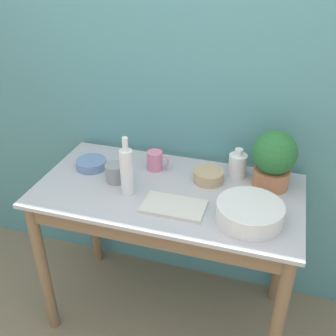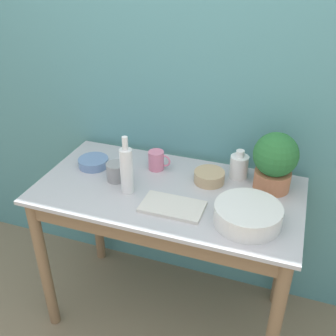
# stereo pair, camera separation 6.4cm
# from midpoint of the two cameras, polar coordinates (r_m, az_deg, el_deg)

# --- Properties ---
(wall_back) EXTENTS (6.00, 0.05, 2.40)m
(wall_back) POSITION_cam_midpoint_polar(r_m,az_deg,el_deg) (2.13, 2.28, 9.93)
(wall_back) COLOR teal
(wall_back) RESTS_ON ground_plane
(counter_table) EXTENTS (1.30, 0.68, 0.88)m
(counter_table) POSITION_cam_midpoint_polar(r_m,az_deg,el_deg) (2.02, -1.13, -7.71)
(counter_table) COLOR #846647
(counter_table) RESTS_ON ground_plane
(potted_plant) EXTENTS (0.21, 0.21, 0.29)m
(potted_plant) POSITION_cam_midpoint_polar(r_m,az_deg,el_deg) (1.94, 14.19, 1.31)
(potted_plant) COLOR #B7704C
(potted_plant) RESTS_ON counter_table
(bowl_wash_large) EXTENTS (0.29, 0.29, 0.09)m
(bowl_wash_large) POSITION_cam_midpoint_polar(r_m,az_deg,el_deg) (1.74, 10.72, -6.39)
(bowl_wash_large) COLOR silver
(bowl_wash_large) RESTS_ON counter_table
(bottle_tall) EXTENTS (0.06, 0.06, 0.29)m
(bottle_tall) POSITION_cam_midpoint_polar(r_m,az_deg,el_deg) (1.86, -7.00, -0.38)
(bottle_tall) COLOR white
(bottle_tall) RESTS_ON counter_table
(bottle_short) EXTENTS (0.09, 0.09, 0.15)m
(bottle_short) POSITION_cam_midpoint_polar(r_m,az_deg,el_deg) (2.04, 9.18, 0.47)
(bottle_short) COLOR white
(bottle_short) RESTS_ON counter_table
(mug_grey) EXTENTS (0.14, 0.10, 0.09)m
(mug_grey) POSITION_cam_midpoint_polar(r_m,az_deg,el_deg) (2.00, -8.49, -0.71)
(mug_grey) COLOR gray
(mug_grey) RESTS_ON counter_table
(mug_pink) EXTENTS (0.12, 0.08, 0.10)m
(mug_pink) POSITION_cam_midpoint_polar(r_m,az_deg,el_deg) (2.08, -2.76, 1.09)
(mug_pink) COLOR pink
(mug_pink) RESTS_ON counter_table
(bowl_small_tan) EXTENTS (0.15, 0.15, 0.06)m
(bowl_small_tan) POSITION_cam_midpoint_polar(r_m,az_deg,el_deg) (1.99, 4.99, -1.16)
(bowl_small_tan) COLOR tan
(bowl_small_tan) RESTS_ON counter_table
(bowl_small_blue) EXTENTS (0.16, 0.16, 0.05)m
(bowl_small_blue) POSITION_cam_midpoint_polar(r_m,az_deg,el_deg) (2.15, -11.90, 0.58)
(bowl_small_blue) COLOR #6684B2
(bowl_small_blue) RESTS_ON counter_table
(tray_board) EXTENTS (0.29, 0.17, 0.02)m
(tray_board) POSITION_cam_midpoint_polar(r_m,az_deg,el_deg) (1.80, -0.17, -5.61)
(tray_board) COLOR beige
(tray_board) RESTS_ON counter_table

